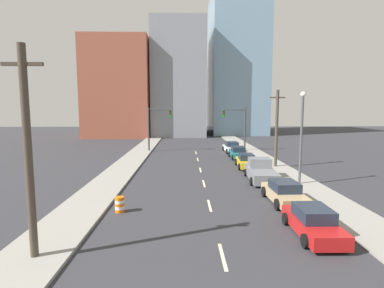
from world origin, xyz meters
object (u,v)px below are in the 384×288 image
(sedan_teal, at_px, (238,153))
(sedan_white, at_px, (232,148))
(sedan_red, at_px, (313,222))
(sedan_tan, at_px, (284,193))
(traffic_signal_left, at_px, (155,123))
(utility_pole_right_mid, at_px, (277,128))
(street_lamp, at_px, (302,131))
(traffic_signal_right, at_px, (239,123))
(pickup_truck_gray, at_px, (261,171))
(sedan_yellow, at_px, (246,161))
(utility_pole_left_near, at_px, (28,153))
(traffic_barrel, at_px, (120,204))

(sedan_teal, bearing_deg, sedan_white, 89.45)
(sedan_red, height_order, sedan_tan, sedan_tan)
(traffic_signal_left, distance_m, sedan_red, 31.80)
(utility_pole_right_mid, xyz_separation_m, sedan_red, (-3.34, -17.17, -3.58))
(street_lamp, bearing_deg, traffic_signal_right, 94.16)
(street_lamp, distance_m, pickup_truck_gray, 4.98)
(sedan_yellow, distance_m, sedan_teal, 6.06)
(traffic_signal_left, height_order, sedan_tan, traffic_signal_left)
(sedan_yellow, relative_size, sedan_teal, 1.04)
(traffic_signal_left, distance_m, sedan_tan, 27.12)
(street_lamp, distance_m, sedan_yellow, 8.91)
(utility_pole_left_near, bearing_deg, sedan_red, 9.50)
(utility_pole_left_near, distance_m, utility_pole_right_mid, 25.09)
(traffic_signal_left, xyz_separation_m, traffic_barrel, (0.38, -26.11, -3.67))
(utility_pole_left_near, bearing_deg, pickup_truck_gray, 46.52)
(utility_pole_left_near, relative_size, sedan_tan, 1.88)
(utility_pole_left_near, relative_size, utility_pole_right_mid, 1.07)
(sedan_yellow, bearing_deg, traffic_signal_left, 133.97)
(utility_pole_right_mid, bearing_deg, traffic_barrel, -135.34)
(sedan_tan, xyz_separation_m, sedan_teal, (0.12, 18.12, 0.00))
(pickup_truck_gray, height_order, sedan_teal, pickup_truck_gray)
(sedan_tan, height_order, sedan_teal, sedan_teal)
(sedan_white, bearing_deg, traffic_signal_right, 42.85)
(sedan_white, bearing_deg, sedan_red, -93.92)
(traffic_signal_left, relative_size, sedan_teal, 1.48)
(utility_pole_left_near, relative_size, sedan_white, 1.87)
(traffic_barrel, xyz_separation_m, pickup_truck_gray, (10.71, 8.00, 0.29))
(pickup_truck_gray, bearing_deg, sedan_white, 93.05)
(utility_pole_right_mid, bearing_deg, traffic_signal_left, 138.28)
(sedan_tan, bearing_deg, utility_pole_left_near, -151.97)
(street_lamp, height_order, sedan_yellow, street_lamp)
(utility_pole_right_mid, bearing_deg, sedan_teal, 115.46)
(traffic_barrel, xyz_separation_m, sedan_yellow, (10.57, 13.65, 0.20))
(utility_pole_left_near, distance_m, sedan_tan, 15.40)
(traffic_signal_right, relative_size, sedan_red, 1.47)
(sedan_white, bearing_deg, utility_pole_right_mid, -78.61)
(utility_pole_left_near, bearing_deg, sedan_yellow, 56.38)
(traffic_barrel, xyz_separation_m, sedan_red, (10.37, -3.61, 0.18))
(utility_pole_left_near, relative_size, sedan_red, 1.98)
(sedan_red, height_order, pickup_truck_gray, pickup_truck_gray)
(utility_pole_left_near, xyz_separation_m, traffic_barrel, (2.32, 5.74, -4.06))
(sedan_red, height_order, sedan_yellow, sedan_yellow)
(traffic_signal_right, height_order, pickup_truck_gray, traffic_signal_right)
(traffic_signal_right, height_order, utility_pole_right_mid, utility_pole_right_mid)
(traffic_signal_left, xyz_separation_m, sedan_tan, (11.04, -24.53, -3.46))
(utility_pole_left_near, xyz_separation_m, utility_pole_right_mid, (16.03, 19.29, -0.29))
(traffic_signal_left, xyz_separation_m, sedan_white, (11.17, -1.24, -3.44))
(traffic_signal_left, distance_m, street_lamp, 24.31)
(sedan_tan, bearing_deg, sedan_white, 88.28)
(traffic_signal_right, relative_size, street_lamp, 0.85)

